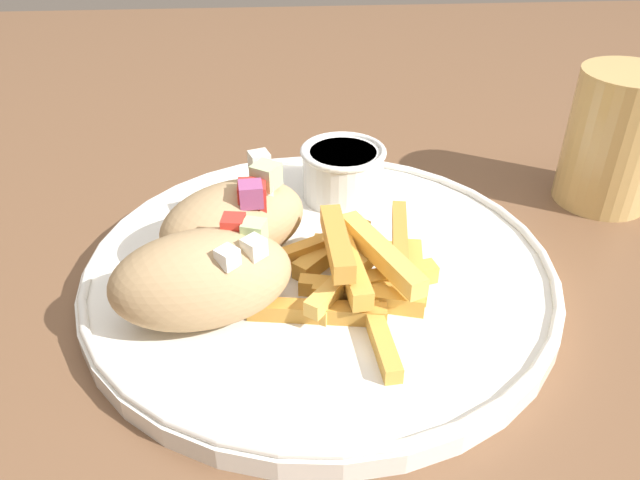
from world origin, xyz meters
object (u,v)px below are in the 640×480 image
at_px(pita_sandwich_far, 235,220).
at_px(sauce_ramekin, 343,170).
at_px(plate, 320,270).
at_px(fries_pile, 359,272).
at_px(water_glass, 613,145).
at_px(pita_sandwich_near, 202,278).

relative_size(pita_sandwich_far, sauce_ramekin, 1.82).
bearing_deg(plate, pita_sandwich_far, 163.59).
distance_m(fries_pile, water_glass, 0.25).
bearing_deg(plate, water_glass, 21.74).
distance_m(sauce_ramekin, water_glass, 0.22).
height_order(plate, water_glass, water_glass).
bearing_deg(plate, pita_sandwich_near, -146.45).
relative_size(pita_sandwich_near, fries_pile, 0.77).
xyz_separation_m(plate, sauce_ramekin, (0.02, 0.09, 0.03)).
xyz_separation_m(plate, pita_sandwich_far, (-0.06, 0.02, 0.03)).
relative_size(pita_sandwich_near, pita_sandwich_far, 0.97).
bearing_deg(water_glass, pita_sandwich_near, -155.31).
relative_size(plate, water_glass, 2.90).
relative_size(fries_pile, water_glass, 1.40).
bearing_deg(pita_sandwich_near, pita_sandwich_far, 63.71).
bearing_deg(sauce_ramekin, pita_sandwich_far, -137.00).
relative_size(fries_pile, sauce_ramekin, 2.29).
height_order(pita_sandwich_near, fries_pile, pita_sandwich_near).
height_order(plate, pita_sandwich_far, pita_sandwich_far).
bearing_deg(pita_sandwich_near, sauce_ramekin, 42.99).
xyz_separation_m(plate, water_glass, (0.24, 0.10, 0.04)).
bearing_deg(sauce_ramekin, pita_sandwich_near, -124.68).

